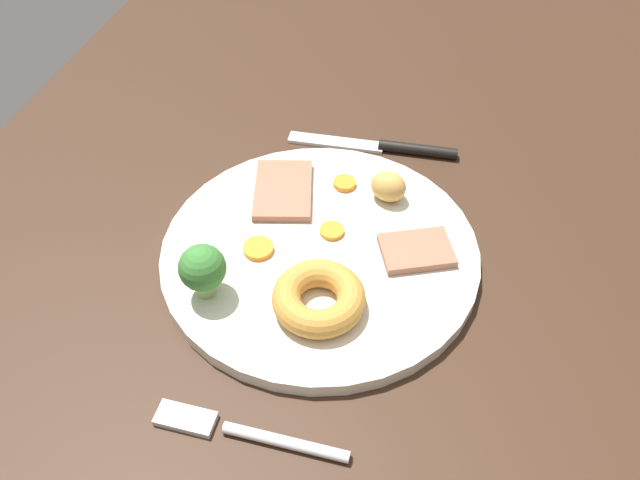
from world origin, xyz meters
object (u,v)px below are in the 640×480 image
dinner_plate (320,253)px  carrot_coin_back (332,230)px  carrot_coin_side (258,248)px  knife (387,147)px  yorkshire_pudding (319,298)px  broccoli_floret (203,269)px  meat_slice_under (283,190)px  meat_slice_main (417,250)px  carrot_coin_front (345,183)px  fork (247,433)px  roast_potato_left (388,186)px

dinner_plate → carrot_coin_back: 2.51cm
carrot_coin_side → knife: carrot_coin_side is taller
yorkshire_pudding → broccoli_floret: size_ratio=1.51×
meat_slice_under → broccoli_floret: bearing=168.9°
dinner_plate → meat_slice_main: size_ratio=4.59×
carrot_coin_front → fork: carrot_coin_front is taller
carrot_coin_front → yorkshire_pudding: bearing=-175.0°
carrot_coin_back → carrot_coin_front: bearing=2.9°
meat_slice_main → carrot_coin_side: meat_slice_main is taller
dinner_plate → carrot_coin_back: bearing=-14.5°
carrot_coin_front → carrot_coin_side: 11.95cm
meat_slice_main → carrot_coin_back: size_ratio=2.76×
roast_potato_left → broccoli_floret: (-15.53, 12.77, 1.52)cm
roast_potato_left → carrot_coin_front: 4.72cm
carrot_coin_front → broccoli_floret: size_ratio=0.44×
dinner_plate → broccoli_floret: 11.58cm
carrot_coin_back → carrot_coin_side: same height
yorkshire_pudding → broccoli_floret: bearing=95.1°
roast_potato_left → carrot_coin_front: bearing=80.3°
dinner_plate → yorkshire_pudding: (-6.60, -1.60, 1.91)cm
meat_slice_under → meat_slice_main: bearing=-108.8°
carrot_coin_side → broccoli_floret: broccoli_floret is taller
dinner_plate → roast_potato_left: roast_potato_left is taller
meat_slice_under → fork: meat_slice_under is taller
roast_potato_left → carrot_coin_side: roast_potato_left is taller
yorkshire_pudding → knife: yorkshire_pudding is taller
carrot_coin_front → carrot_coin_side: bearing=152.3°
carrot_coin_front → broccoli_floret: (-16.30, 8.28, 2.76)cm
meat_slice_main → broccoli_floret: size_ratio=1.22×
carrot_coin_front → knife: (8.31, -2.88, -1.22)cm
broccoli_floret → meat_slice_under: bearing=-11.1°
carrot_coin_back → broccoli_floret: bearing=138.4°
dinner_plate → knife: bearing=-10.3°
meat_slice_main → roast_potato_left: 7.73cm
dinner_plate → carrot_coin_front: 8.90cm
knife → carrot_coin_front: bearing=67.5°
carrot_coin_side → dinner_plate: bearing=-71.9°
knife → carrot_coin_side: bearing=62.6°
carrot_coin_front → carrot_coin_back: bearing=-177.1°
meat_slice_main → roast_potato_left: bearing=30.2°
meat_slice_under → knife: meat_slice_under is taller
meat_slice_main → knife: size_ratio=0.34×
yorkshire_pudding → carrot_coin_front: size_ratio=3.44×
meat_slice_under → roast_potato_left: roast_potato_left is taller
knife → carrot_coin_back: bearing=77.0°
meat_slice_under → fork: bearing=-169.5°
knife → broccoli_floret: bearing=62.2°
roast_potato_left → broccoli_floret: broccoli_floret is taller
fork → carrot_coin_front: bearing=-92.2°
carrot_coin_front → dinner_plate: bearing=178.4°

